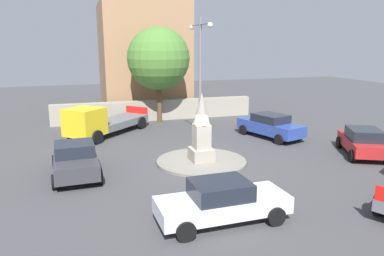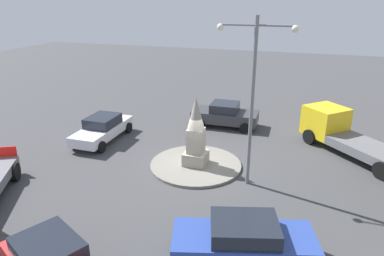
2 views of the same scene
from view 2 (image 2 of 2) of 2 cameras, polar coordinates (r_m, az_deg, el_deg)
name	(u,v)px [view 2 (image 2 of 2)]	position (r m, az deg, el deg)	size (l,w,h in m)	color
ground_plane	(196,166)	(17.48, 0.61, -6.20)	(80.00, 80.00, 0.00)	#424244
traffic_island	(196,165)	(17.46, 0.61, -6.01)	(4.52, 4.52, 0.13)	gray
monument	(196,134)	(16.78, 0.64, -1.01)	(1.11, 1.11, 3.44)	#9E9687
streetlamp	(253,88)	(14.54, 9.93, 6.53)	(3.15, 0.28, 7.27)	slate
car_white_near_island	(103,128)	(20.91, -14.39, -0.03)	(1.88, 4.45, 1.44)	silver
car_blue_parked_right	(244,241)	(11.52, 8.44, -17.82)	(4.73, 2.88, 1.52)	#2D479E
car_dark_grey_passing	(225,115)	(22.58, 5.41, 2.21)	(4.18, 2.11, 1.54)	#38383D
truck_yellow_approaching	(343,133)	(20.60, 23.48, -0.76)	(5.83, 5.93, 2.07)	yellow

